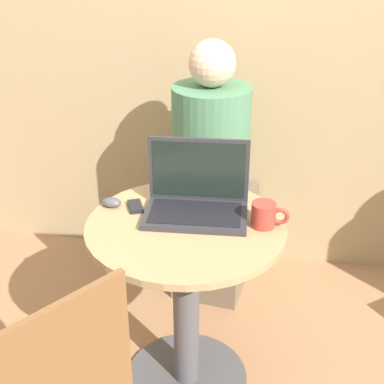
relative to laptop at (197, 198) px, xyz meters
name	(u,v)px	position (x,y,z in m)	size (l,w,h in m)	color
ground_plane	(187,379)	(-0.02, -0.09, -0.79)	(12.00, 12.00, 0.00)	#9E704C
back_wall	(225,10)	(-0.02, 0.90, 0.51)	(7.00, 0.05, 2.60)	tan
round_table	(186,284)	(-0.02, -0.09, -0.32)	(0.70, 0.70, 0.73)	#4C4C51
laptop	(197,198)	(0.00, 0.00, 0.00)	(0.38, 0.25, 0.26)	#2D2D33
cell_phone	(135,206)	(-0.23, -0.01, -0.05)	(0.08, 0.10, 0.02)	black
computer_mouse	(112,202)	(-0.31, -0.01, -0.04)	(0.07, 0.05, 0.03)	#4C4C51
coffee_cup	(265,215)	(0.24, -0.05, -0.01)	(0.13, 0.08, 0.09)	#B2382D
person_seated	(214,193)	(-0.01, 0.57, -0.27)	(0.38, 0.55, 1.25)	brown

